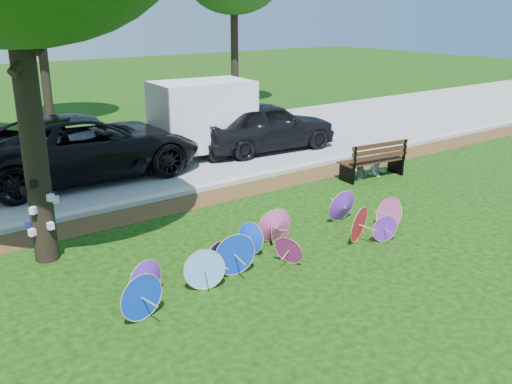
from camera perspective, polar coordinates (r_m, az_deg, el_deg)
ground at (r=10.45m, az=4.39°, el=-7.95°), size 90.00×90.00×0.00m
mulch_strip at (r=13.88m, az=-7.84°, el=-1.33°), size 90.00×1.00×0.01m
curb at (r=14.45m, az=-9.20°, el=-0.39°), size 90.00×0.30×0.12m
street at (r=18.12m, az=-15.34°, el=2.78°), size 90.00×8.00×0.01m
parasol_pile at (r=10.81m, az=1.93°, el=-4.88°), size 6.54×1.84×0.81m
black_van at (r=16.48m, az=-16.69°, el=4.37°), size 6.50×3.15×1.78m
dark_pickup at (r=18.93m, az=0.91°, el=6.62°), size 4.99×2.35×1.65m
cargo_trailer at (r=18.13m, az=-5.34°, el=7.70°), size 3.16×2.18×2.69m
park_bench at (r=16.25m, az=11.45°, el=3.23°), size 2.06×0.98×1.04m
person_left at (r=16.01m, az=10.49°, el=3.37°), size 0.51×0.42×1.20m
person_right at (r=16.52m, az=12.16°, el=3.72°), size 0.65×0.54×1.20m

